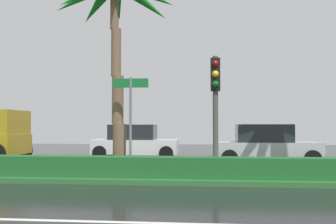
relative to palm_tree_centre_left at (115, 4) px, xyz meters
The scene contains 9 objects.
ground_plane 5.89m from the palm_tree_centre_left, 65.43° to the left, with size 90.00×42.00×0.10m, color black.
near_lane_divider_stripe 8.11m from the palm_tree_centre_left, 84.39° to the right, with size 81.00×0.14×0.01m, color white.
median_strip 5.63m from the palm_tree_centre_left, 22.82° to the left, with size 85.50×4.00×0.15m, color #2D6B33.
median_hedge 5.38m from the palm_tree_centre_left, 64.03° to the right, with size 76.50×0.70×0.60m.
palm_tree_centre_left is the anchor object (origin of this frame).
traffic_signal_median_right 4.57m from the palm_tree_centre_left, 15.69° to the right, with size 0.28×0.43×3.57m.
street_name_sign 3.72m from the palm_tree_centre_left, 45.11° to the right, with size 1.10×0.08×3.00m.
car_in_traffic_leading 8.58m from the palm_tree_centre_left, 95.24° to the left, with size 4.30×2.02×1.72m.
car_in_traffic_second 8.64m from the palm_tree_centre_left, 39.20° to the left, with size 4.30×2.02×1.72m.
Camera 1 is at (2.40, -4.43, 1.64)m, focal length 40.70 mm.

